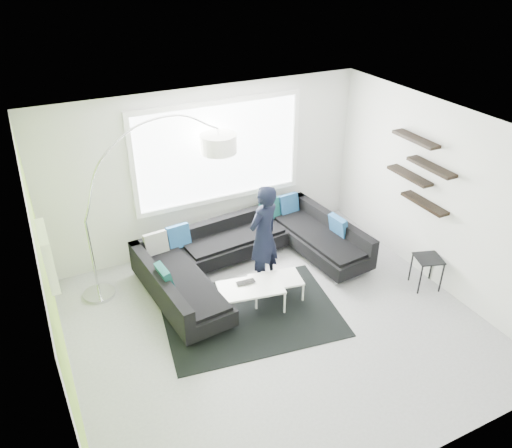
{
  "coord_description": "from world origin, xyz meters",
  "views": [
    {
      "loc": [
        -2.65,
        -4.74,
        4.75
      ],
      "look_at": [
        0.12,
        0.9,
        1.16
      ],
      "focal_mm": 35.0,
      "sensor_mm": 36.0,
      "label": 1
    }
  ],
  "objects_px": {
    "laptop": "(247,284)",
    "arc_lamp": "(85,221)",
    "side_table": "(426,272)",
    "person": "(264,236)",
    "coffee_table": "(263,292)",
    "sectional_sofa": "(254,258)"
  },
  "relations": [
    {
      "from": "laptop",
      "to": "arc_lamp",
      "type": "bearing_deg",
      "value": 151.79
    },
    {
      "from": "side_table",
      "to": "person",
      "type": "xyz_separation_m",
      "value": [
        -2.2,
        1.25,
        0.57
      ]
    },
    {
      "from": "arc_lamp",
      "to": "coffee_table",
      "type": "bearing_deg",
      "value": -31.27
    },
    {
      "from": "sectional_sofa",
      "to": "coffee_table",
      "type": "height_order",
      "value": "sectional_sofa"
    },
    {
      "from": "coffee_table",
      "to": "side_table",
      "type": "height_order",
      "value": "side_table"
    },
    {
      "from": "coffee_table",
      "to": "side_table",
      "type": "bearing_deg",
      "value": -6.31
    },
    {
      "from": "arc_lamp",
      "to": "side_table",
      "type": "bearing_deg",
      "value": -24.52
    },
    {
      "from": "arc_lamp",
      "to": "side_table",
      "type": "distance_m",
      "value": 5.16
    },
    {
      "from": "sectional_sofa",
      "to": "side_table",
      "type": "xyz_separation_m",
      "value": [
        2.26,
        -1.46,
        -0.06
      ]
    },
    {
      "from": "laptop",
      "to": "sectional_sofa",
      "type": "bearing_deg",
      "value": 61.1
    },
    {
      "from": "sectional_sofa",
      "to": "coffee_table",
      "type": "bearing_deg",
      "value": -110.79
    },
    {
      "from": "sectional_sofa",
      "to": "side_table",
      "type": "relative_size",
      "value": 6.77
    },
    {
      "from": "arc_lamp",
      "to": "side_table",
      "type": "xyz_separation_m",
      "value": [
        4.63,
        -2.01,
        -1.04
      ]
    },
    {
      "from": "sectional_sofa",
      "to": "laptop",
      "type": "relative_size",
      "value": 12.14
    },
    {
      "from": "side_table",
      "to": "person",
      "type": "distance_m",
      "value": 2.59
    },
    {
      "from": "arc_lamp",
      "to": "person",
      "type": "distance_m",
      "value": 2.59
    },
    {
      "from": "arc_lamp",
      "to": "laptop",
      "type": "xyz_separation_m",
      "value": [
        1.92,
        -1.23,
        -0.9
      ]
    },
    {
      "from": "side_table",
      "to": "laptop",
      "type": "height_order",
      "value": "side_table"
    },
    {
      "from": "sectional_sofa",
      "to": "side_table",
      "type": "distance_m",
      "value": 2.69
    },
    {
      "from": "laptop",
      "to": "person",
      "type": "bearing_deg",
      "value": 47.16
    },
    {
      "from": "side_table",
      "to": "laptop",
      "type": "relative_size",
      "value": 1.79
    },
    {
      "from": "coffee_table",
      "to": "laptop",
      "type": "relative_size",
      "value": 4.08
    }
  ]
}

